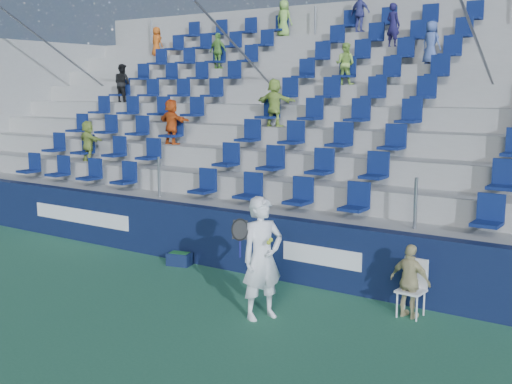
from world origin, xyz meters
TOP-DOWN VIEW (x-y plane):
  - ground at (0.00, 0.00)m, footprint 70.00×70.00m
  - sponsor_wall at (0.00, 3.15)m, footprint 24.00×0.32m
  - grandstand at (-0.01, 8.24)m, footprint 24.00×8.17m
  - tennis_player at (1.44, 1.16)m, footprint 0.76×0.84m
  - line_judge_chair at (3.37, 2.65)m, footprint 0.43×0.44m
  - line_judge at (3.37, 2.50)m, footprint 0.73×0.39m
  - ball_bin at (-1.68, 2.75)m, footprint 0.54×0.42m

SIDE VIEW (x-z plane):
  - ground at x=0.00m, z-range 0.00..0.00m
  - ball_bin at x=-1.68m, z-range 0.01..0.28m
  - line_judge_chair at x=3.37m, z-range 0.06..0.99m
  - line_judge at x=3.37m, z-range 0.00..1.19m
  - sponsor_wall at x=0.00m, z-range 0.00..1.20m
  - tennis_player at x=1.44m, z-range 0.00..1.96m
  - grandstand at x=-0.01m, z-range -1.18..5.45m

